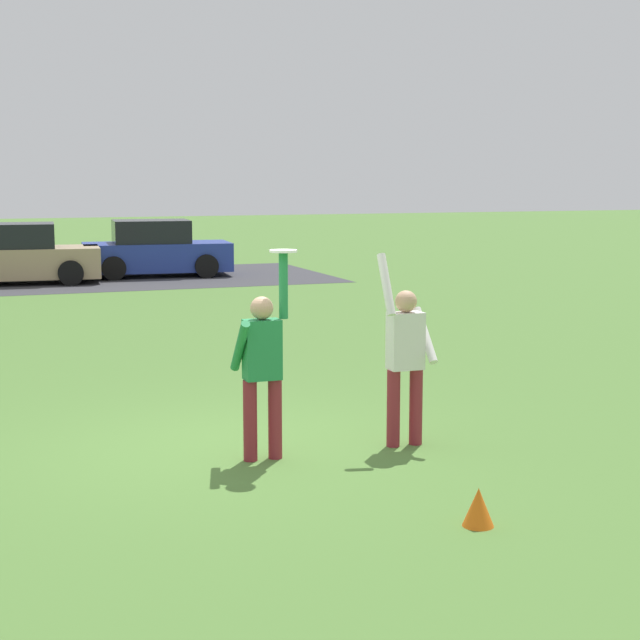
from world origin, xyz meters
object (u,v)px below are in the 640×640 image
object	(u,v)px
parked_car_tan	(18,256)
parked_car_blue	(155,251)
person_catcher	(262,363)
field_cone_orange	(478,507)
person_defender	(405,354)
frisbee_disc	(283,251)

from	to	relation	value
parked_car_tan	parked_car_blue	world-z (taller)	same
person_catcher	parked_car_blue	xyz separation A→B (m)	(2.62, 18.83, -0.25)
parked_car_blue	field_cone_orange	bearing A→B (deg)	-89.16
parked_car_blue	parked_car_tan	bearing A→B (deg)	-164.30
person_catcher	parked_car_tan	distance (m)	18.16
person_defender	parked_car_blue	distance (m)	18.88
person_catcher	parked_car_blue	bearing A→B (deg)	82.50
person_catcher	person_defender	world-z (taller)	person_catcher
field_cone_orange	parked_car_tan	bearing A→B (deg)	96.20
parked_car_tan	parked_car_blue	bearing A→B (deg)	15.70
frisbee_disc	parked_car_tan	world-z (taller)	frisbee_disc
person_catcher	field_cone_orange	xyz separation A→B (m)	(1.07, -2.46, -0.82)
frisbee_disc	field_cone_orange	xyz separation A→B (m)	(0.85, -2.46, -1.93)
parked_car_tan	person_defender	bearing A→B (deg)	-76.45
person_catcher	field_cone_orange	distance (m)	2.81
person_catcher	frisbee_disc	size ratio (longest dim) A/B	7.57
person_catcher	field_cone_orange	size ratio (longest dim) A/B	6.50
person_catcher	frisbee_disc	world-z (taller)	frisbee_disc
person_defender	parked_car_blue	xyz separation A→B (m)	(1.06, 18.85, -0.25)
parked_car_blue	field_cone_orange	xyz separation A→B (m)	(-1.55, -21.29, -0.57)
person_catcher	person_defender	size ratio (longest dim) A/B	1.02
parked_car_tan	parked_car_blue	xyz separation A→B (m)	(3.79, 0.71, 0.00)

